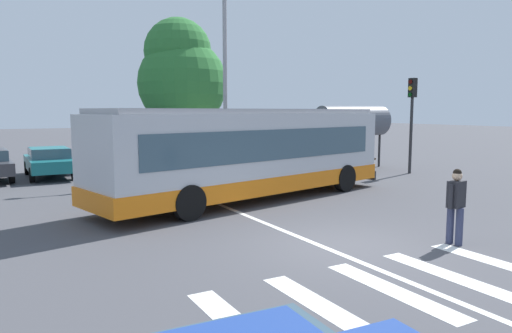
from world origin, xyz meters
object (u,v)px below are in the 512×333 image
object	(u,v)px
pedestrian_crossing_street	(456,202)
background_tree_right	(181,74)
parked_car_blue	(114,157)
twin_arm_street_lamp	(225,59)
traffic_light_far_corner	(412,110)
parked_car_champagne	(209,152)
parked_car_teal	(49,160)
parked_car_white	(168,155)
bus_stop_shelter	(352,122)
city_transit_bus	(250,153)

from	to	relation	value
pedestrian_crossing_street	background_tree_right	xyz separation A→B (m)	(0.88, 19.63, 4.15)
parked_car_blue	twin_arm_street_lamp	world-z (taller)	twin_arm_street_lamp
pedestrian_crossing_street	twin_arm_street_lamp	distance (m)	14.14
parked_car_blue	background_tree_right	size ratio (longest dim) A/B	0.55
background_tree_right	traffic_light_far_corner	bearing A→B (deg)	-53.80
pedestrian_crossing_street	twin_arm_street_lamp	bearing A→B (deg)	86.89
parked_car_champagne	parked_car_teal	bearing A→B (deg)	-176.04
parked_car_champagne	traffic_light_far_corner	xyz separation A→B (m)	(7.18, -7.57, 2.28)
parked_car_champagne	parked_car_white	bearing A→B (deg)	-166.88
parked_car_blue	pedestrian_crossing_street	bearing A→B (deg)	-76.73
pedestrian_crossing_street	parked_car_white	distance (m)	16.23
parked_car_blue	bus_stop_shelter	world-z (taller)	bus_stop_shelter
parked_car_teal	parked_car_champagne	bearing A→B (deg)	3.96
parked_car_blue	parked_car_white	bearing A→B (deg)	-2.85
parked_car_champagne	bus_stop_shelter	size ratio (longest dim) A/B	1.14
city_transit_bus	parked_car_blue	bearing A→B (deg)	104.61
parked_car_teal	traffic_light_far_corner	bearing A→B (deg)	-24.68
parked_car_teal	background_tree_right	size ratio (longest dim) A/B	0.54
parked_car_blue	background_tree_right	world-z (taller)	background_tree_right
parked_car_teal	twin_arm_street_lamp	world-z (taller)	twin_arm_street_lamp
twin_arm_street_lamp	pedestrian_crossing_street	bearing A→B (deg)	-93.11
city_transit_bus	parked_car_teal	world-z (taller)	city_transit_bus
twin_arm_street_lamp	background_tree_right	world-z (taller)	twin_arm_street_lamp
city_transit_bus	background_tree_right	distance (m)	13.30
city_transit_bus	traffic_light_far_corner	world-z (taller)	traffic_light_far_corner
parked_car_blue	bus_stop_shelter	size ratio (longest dim) A/B	1.17
parked_car_blue	traffic_light_far_corner	world-z (taller)	traffic_light_far_corner
traffic_light_far_corner	city_transit_bus	bearing A→B (deg)	-167.62
pedestrian_crossing_street	traffic_light_far_corner	world-z (taller)	traffic_light_far_corner
parked_car_champagne	background_tree_right	size ratio (longest dim) A/B	0.54
parked_car_teal	bus_stop_shelter	size ratio (longest dim) A/B	1.14
bus_stop_shelter	background_tree_right	size ratio (longest dim) A/B	0.48
parked_car_teal	parked_car_white	size ratio (longest dim) A/B	1.00
parked_car_white	bus_stop_shelter	world-z (taller)	bus_stop_shelter
traffic_light_far_corner	parked_car_blue	bearing A→B (deg)	150.05
parked_car_teal	twin_arm_street_lamp	xyz separation A→B (m)	(7.48, -2.81, 4.64)
city_transit_bus	parked_car_champagne	distance (m)	10.17
parked_car_blue	traffic_light_far_corner	distance (m)	14.45
city_transit_bus	parked_car_blue	distance (m)	9.65
parked_car_blue	traffic_light_far_corner	xyz separation A→B (m)	(12.36, -7.12, 2.28)
parked_car_white	twin_arm_street_lamp	world-z (taller)	twin_arm_street_lamp
traffic_light_far_corner	twin_arm_street_lamp	bearing A→B (deg)	151.64
traffic_light_far_corner	background_tree_right	world-z (taller)	background_tree_right
twin_arm_street_lamp	parked_car_champagne	bearing A→B (deg)	79.77
parked_car_blue	background_tree_right	bearing A→B (deg)	35.01
parked_car_champagne	twin_arm_street_lamp	world-z (taller)	twin_arm_street_lamp
twin_arm_street_lamp	background_tree_right	bearing A→B (deg)	88.64
parked_car_white	background_tree_right	distance (m)	5.91
twin_arm_street_lamp	parked_car_blue	bearing A→B (deg)	147.45
parked_car_white	traffic_light_far_corner	distance (m)	12.16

